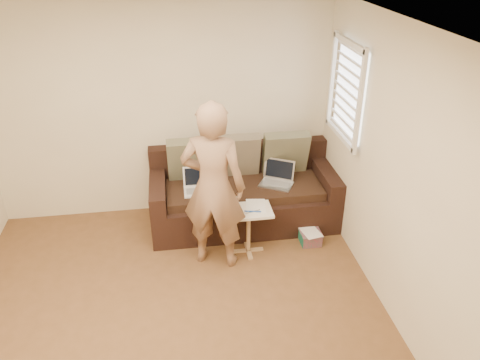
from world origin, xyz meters
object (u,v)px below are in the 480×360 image
(laptop_white, at_px, (200,192))
(person, at_px, (213,187))
(laptop_silver, at_px, (276,185))
(side_table, at_px, (248,231))
(sofa, at_px, (243,191))
(striped_box, at_px, (310,237))
(drinking_glass, at_px, (234,201))

(laptop_white, bearing_deg, person, -79.37)
(laptop_silver, bearing_deg, person, -111.62)
(laptop_white, xyz_separation_m, side_table, (0.49, -0.51, -0.25))
(sofa, relative_size, laptop_silver, 5.88)
(striped_box, bearing_deg, side_table, -176.08)
(person, relative_size, drinking_glass, 15.22)
(side_table, xyz_separation_m, drinking_glass, (-0.15, 0.10, 0.33))
(sofa, relative_size, laptop_white, 6.07)
(drinking_glass, bearing_deg, sofa, 69.96)
(sofa, relative_size, striped_box, 9.08)
(sofa, height_order, drinking_glass, sofa)
(laptop_silver, bearing_deg, sofa, -162.63)
(drinking_glass, height_order, striped_box, drinking_glass)
(side_table, bearing_deg, striped_box, 3.92)
(sofa, height_order, laptop_white, sofa)
(person, relative_size, striped_box, 7.54)
(laptop_white, bearing_deg, drinking_glass, -49.27)
(laptop_silver, height_order, side_table, laptop_silver)
(striped_box, bearing_deg, laptop_white, 159.40)
(laptop_silver, height_order, striped_box, laptop_silver)
(person, bearing_deg, laptop_silver, -122.51)
(side_table, relative_size, drinking_glass, 4.57)
(laptop_white, xyz_separation_m, drinking_glass, (0.34, -0.41, 0.09))
(striped_box, bearing_deg, laptop_silver, 121.99)
(laptop_silver, xyz_separation_m, drinking_glass, (-0.57, -0.44, 0.09))
(laptop_silver, height_order, person, person)
(person, bearing_deg, laptop_white, -61.35)
(side_table, bearing_deg, sofa, 85.94)
(laptop_silver, distance_m, drinking_glass, 0.73)
(laptop_white, distance_m, person, 0.73)
(laptop_silver, xyz_separation_m, side_table, (-0.42, -0.54, -0.25))
(laptop_silver, height_order, drinking_glass, drinking_glass)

